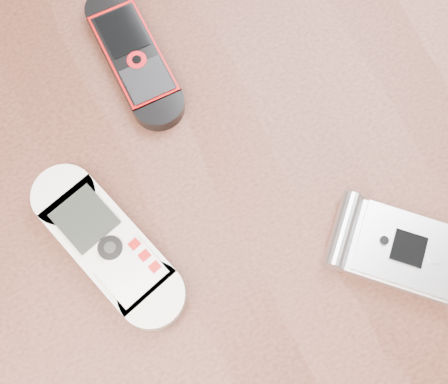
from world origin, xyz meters
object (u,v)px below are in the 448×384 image
Objects in this scene: nokia_white at (107,245)px; motorola_razr at (410,252)px; nokia_black_red at (134,56)px; table at (219,234)px.

nokia_white is 0.22m from motorola_razr.
motorola_razr is at bearing -64.47° from nokia_black_red.
nokia_white is at bearing -120.74° from nokia_black_red.
table is 0.15m from nokia_white.
nokia_white is (-0.09, 0.00, 0.11)m from table.
motorola_razr is at bearing -44.00° from nokia_white.
nokia_white is 0.16m from nokia_black_red.
nokia_black_red is at bearing 92.97° from table.
table is 0.19m from motorola_razr.
motorola_razr reaches higher than nokia_black_red.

